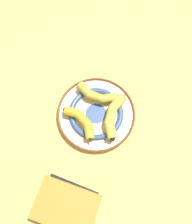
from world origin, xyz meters
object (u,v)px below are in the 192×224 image
Objects in this scene: banana_b at (82,122)px; banana_c at (96,94)px; decorative_bowl at (96,114)px; book_stack at (66,206)px; banana_a at (113,115)px.

banana_c is (0.13, -0.01, 0.00)m from banana_b.
decorative_bowl is 0.36m from book_stack.
banana_c is at bearing 20.71° from decorative_bowl.
banana_c is at bearing -67.20° from banana_b.
book_stack is at bearing -84.07° from banana_c.
banana_c is 0.91× the size of book_stack.
banana_b is 0.78× the size of book_stack.
decorative_bowl is 0.08m from banana_c.
decorative_bowl is 1.55× the size of banana_a.
decorative_bowl is 1.68× the size of banana_c.
banana_a is 0.11m from banana_c.
book_stack is (-0.36, -0.02, 0.04)m from decorative_bowl.
banana_a is at bearing 84.13° from book_stack.
banana_b reaches higher than decorative_bowl.
decorative_bowl is at bearing -87.43° from banana_a.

